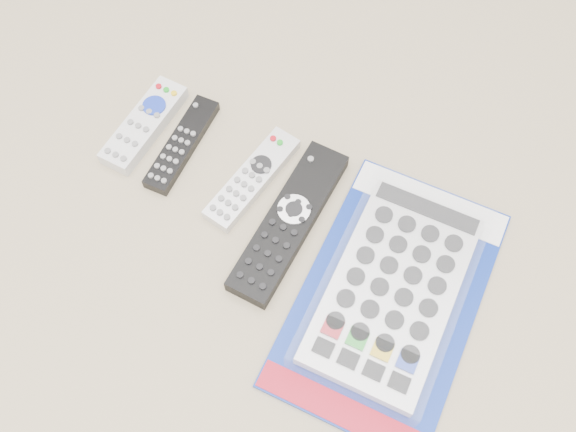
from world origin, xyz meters
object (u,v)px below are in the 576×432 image
at_px(remote_small_grey, 144,125).
at_px(remote_silver_dvd, 252,179).
at_px(remote_slim_black, 182,144).
at_px(jumbo_remote_packaged, 393,289).
at_px(remote_large_black, 289,222).

distance_m(remote_small_grey, remote_silver_dvd, 0.19).
height_order(remote_slim_black, jumbo_remote_packaged, jumbo_remote_packaged).
distance_m(remote_slim_black, jumbo_remote_packaged, 0.37).
relative_size(remote_silver_dvd, jumbo_remote_packaged, 0.49).
distance_m(remote_small_grey, remote_slim_black, 0.07).
xyz_separation_m(remote_silver_dvd, jumbo_remote_packaged, (0.24, -0.06, 0.01)).
bearing_deg(remote_small_grey, remote_slim_black, -1.51).
height_order(remote_small_grey, jumbo_remote_packaged, jumbo_remote_packaged).
bearing_deg(remote_silver_dvd, remote_small_grey, -173.88).
height_order(remote_silver_dvd, jumbo_remote_packaged, jumbo_remote_packaged).
relative_size(remote_silver_dvd, remote_large_black, 0.72).
relative_size(remote_small_grey, remote_large_black, 0.66).
distance_m(remote_silver_dvd, remote_large_black, 0.09).
relative_size(remote_slim_black, remote_large_black, 0.68).
bearing_deg(remote_large_black, remote_silver_dvd, 154.95).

